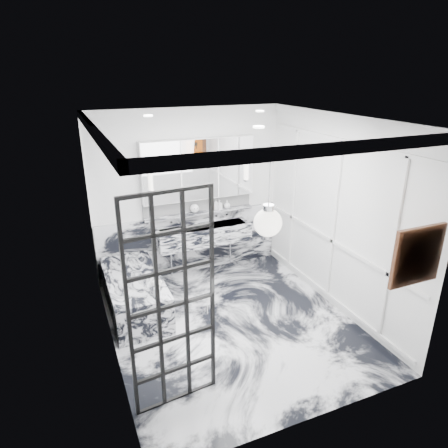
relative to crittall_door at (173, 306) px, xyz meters
name	(u,v)px	position (x,y,z in m)	size (l,w,h in m)	color
floor	(233,324)	(1.10, 1.00, -1.16)	(3.60, 3.60, 0.00)	silver
ceiling	(235,119)	(1.10, 1.00, 1.64)	(3.60, 3.60, 0.00)	white
wall_back	(189,194)	(1.10, 2.80, 0.24)	(3.60, 3.60, 0.00)	white
wall_front	(316,302)	(1.10, -0.80, 0.24)	(3.60, 3.60, 0.00)	white
wall_left	(104,252)	(-0.50, 1.00, 0.24)	(3.60, 3.60, 0.00)	white
wall_right	(336,215)	(2.70, 1.00, 0.24)	(3.60, 3.60, 0.00)	white
marble_clad_back	(191,242)	(1.10, 2.78, -0.64)	(3.18, 0.05, 1.05)	silver
marble_clad_left	(106,257)	(-0.48, 1.00, 0.18)	(0.02, 3.56, 2.68)	silver
panel_molding	(334,222)	(2.68, 1.00, 0.14)	(0.03, 3.40, 2.30)	white
soap_bottle_a	(216,205)	(1.54, 2.71, 0.02)	(0.07, 0.07, 0.19)	#8C5919
soap_bottle_b	(219,205)	(1.60, 2.71, 0.01)	(0.08, 0.08, 0.17)	#4C4C51
soap_bottle_c	(227,204)	(1.75, 2.71, -0.01)	(0.11, 0.11, 0.14)	silver
face_pot	(194,208)	(1.15, 2.71, 0.00)	(0.15, 0.15, 0.15)	white
amber_bottle	(213,207)	(1.48, 2.71, -0.02)	(0.04, 0.04, 0.10)	#8C5919
flower_vase	(157,292)	(0.12, 1.23, -0.55)	(0.09, 0.09, 0.12)	silver
crittall_door	(173,306)	(0.00, 0.00, 0.00)	(0.88, 0.04, 2.33)	black
artwork	(417,256)	(2.30, -0.76, 0.45)	(0.52, 0.05, 0.52)	#CA4E14
pendant_light	(268,223)	(0.81, -0.38, 0.88)	(0.25, 0.25, 0.25)	white
trough_sink	(204,235)	(1.25, 2.56, -0.43)	(1.60, 0.45, 0.30)	silver
ledge	(200,213)	(1.25, 2.72, -0.09)	(1.90, 0.14, 0.04)	silver
subway_tile	(198,204)	(1.25, 2.78, 0.04)	(1.90, 0.03, 0.23)	white
mirror_cabinet	(199,169)	(1.25, 2.73, 0.66)	(1.90, 0.16, 1.00)	white
sconce_left	(150,178)	(0.43, 2.63, 0.62)	(0.07, 0.07, 0.40)	white
sconce_right	(247,168)	(2.07, 2.63, 0.62)	(0.07, 0.07, 0.40)	white
bathtub	(135,293)	(-0.07, 1.90, -0.89)	(0.75, 1.65, 0.55)	silver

